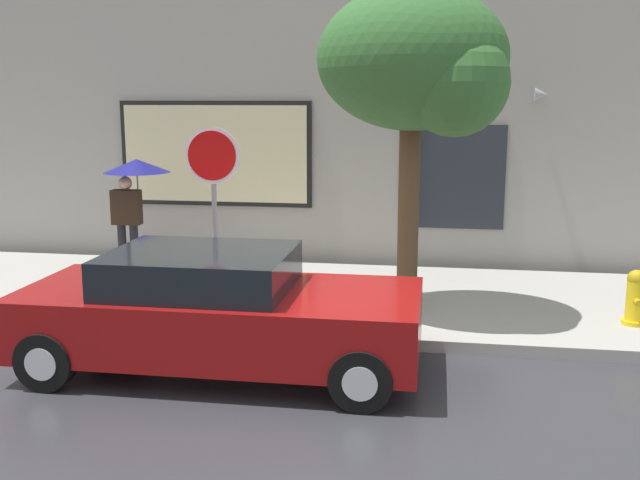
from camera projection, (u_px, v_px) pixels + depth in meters
ground_plane at (307, 376)px, 8.20m from camera, size 60.00×60.00×0.00m
sidewalk at (342, 298)px, 11.09m from camera, size 20.00×4.00×0.15m
building_facade at (360, 73)px, 12.86m from camera, size 20.00×0.67×7.00m
parked_car at (218, 311)px, 8.27m from camera, size 4.45×1.95×1.38m
fire_hydrant at (635, 298)px, 9.52m from camera, size 0.30×0.44×0.73m
pedestrian_with_umbrella at (134, 181)px, 12.13m from camera, size 1.09×1.09×1.91m
street_tree at (420, 66)px, 9.57m from camera, size 2.51×2.13×4.35m
stop_sign at (213, 183)px, 9.82m from camera, size 0.76×0.10×2.53m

